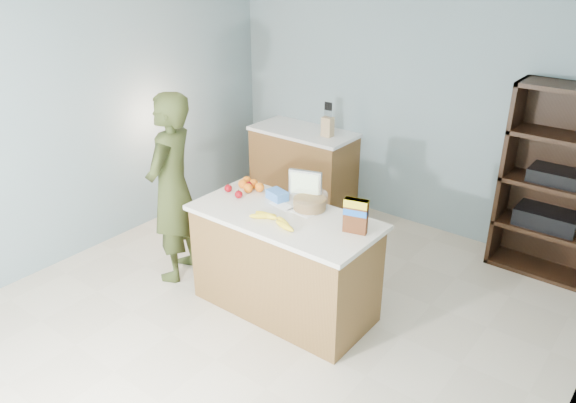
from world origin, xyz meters
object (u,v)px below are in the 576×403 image
Objects in this scene: shelving_unit at (555,186)px; tv at (305,185)px; person at (172,188)px; cereal_box at (356,213)px; counter_peninsula at (284,266)px.

shelving_unit is 2.35m from tv.
person is 6.48× the size of cereal_box.
cereal_box is (-0.94, -1.96, 0.19)m from shelving_unit.
person is at bearing -157.70° from tv.
shelving_unit is at bearing 48.21° from tv.
cereal_box is at bearing -115.79° from shelving_unit.
shelving_unit reaches higher than tv.
cereal_box is (0.61, 0.09, 0.64)m from counter_peninsula.
person is 1.24m from tv.
shelving_unit is at bearing 107.89° from person.
person is 1.78m from cereal_box.
cereal_box is at bearing -18.47° from tv.
person is (-2.70, -2.22, 0.02)m from shelving_unit.
counter_peninsula is 1.25m from person.
counter_peninsula is 5.53× the size of tv.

